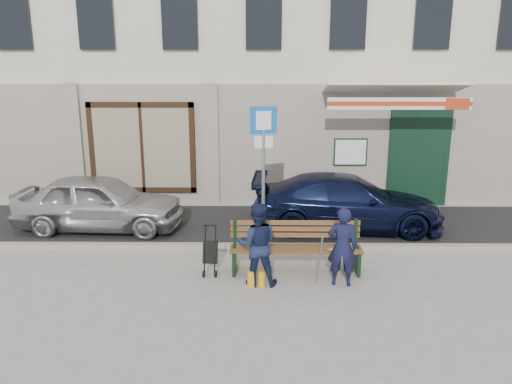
{
  "coord_description": "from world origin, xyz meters",
  "views": [
    {
      "loc": [
        -0.05,
        -8.14,
        3.72
      ],
      "look_at": [
        -0.16,
        1.6,
        1.2
      ],
      "focal_mm": 35.0,
      "sensor_mm": 36.0,
      "label": 1
    }
  ],
  "objects_px": {
    "car_silver": "(99,202)",
    "stroller": "(210,253)",
    "bench": "(293,248)",
    "parking_sign": "(263,154)",
    "woman": "(257,244)",
    "car_navy": "(347,202)",
    "man": "(342,247)"
  },
  "relations": [
    {
      "from": "car_silver",
      "to": "man",
      "type": "height_order",
      "value": "man"
    },
    {
      "from": "car_silver",
      "to": "bench",
      "type": "bearing_deg",
      "value": -116.22
    },
    {
      "from": "bench",
      "to": "man",
      "type": "height_order",
      "value": "man"
    },
    {
      "from": "car_navy",
      "to": "stroller",
      "type": "xyz_separation_m",
      "value": [
        -2.89,
        -2.61,
        -0.23
      ]
    },
    {
      "from": "parking_sign",
      "to": "woman",
      "type": "relative_size",
      "value": 1.99
    },
    {
      "from": "car_navy",
      "to": "parking_sign",
      "type": "xyz_separation_m",
      "value": [
        -1.92,
        -1.23,
        1.34
      ]
    },
    {
      "from": "parking_sign",
      "to": "bench",
      "type": "height_order",
      "value": "parking_sign"
    },
    {
      "from": "parking_sign",
      "to": "stroller",
      "type": "height_order",
      "value": "parking_sign"
    },
    {
      "from": "man",
      "to": "stroller",
      "type": "xyz_separation_m",
      "value": [
        -2.3,
        0.44,
        -0.3
      ]
    },
    {
      "from": "woman",
      "to": "stroller",
      "type": "relative_size",
      "value": 1.64
    },
    {
      "from": "car_navy",
      "to": "man",
      "type": "distance_m",
      "value": 3.1
    },
    {
      "from": "bench",
      "to": "parking_sign",
      "type": "bearing_deg",
      "value": 113.06
    },
    {
      "from": "car_silver",
      "to": "man",
      "type": "relative_size",
      "value": 2.72
    },
    {
      "from": "parking_sign",
      "to": "stroller",
      "type": "relative_size",
      "value": 3.26
    },
    {
      "from": "stroller",
      "to": "car_navy",
      "type": "bearing_deg",
      "value": 45.15
    },
    {
      "from": "bench",
      "to": "woman",
      "type": "bearing_deg",
      "value": -141.01
    },
    {
      "from": "car_silver",
      "to": "stroller",
      "type": "relative_size",
      "value": 4.23
    },
    {
      "from": "car_navy",
      "to": "woman",
      "type": "distance_m",
      "value": 3.66
    },
    {
      "from": "car_silver",
      "to": "man",
      "type": "xyz_separation_m",
      "value": [
        5.08,
        -2.92,
        0.05
      ]
    },
    {
      "from": "car_silver",
      "to": "bench",
      "type": "height_order",
      "value": "car_silver"
    },
    {
      "from": "bench",
      "to": "car_silver",
      "type": "bearing_deg",
      "value": 150.92
    },
    {
      "from": "car_silver",
      "to": "bench",
      "type": "distance_m",
      "value": 4.9
    },
    {
      "from": "parking_sign",
      "to": "man",
      "type": "bearing_deg",
      "value": -65.58
    },
    {
      "from": "stroller",
      "to": "parking_sign",
      "type": "bearing_deg",
      "value": 58.05
    },
    {
      "from": "parking_sign",
      "to": "stroller",
      "type": "distance_m",
      "value": 2.3
    },
    {
      "from": "car_silver",
      "to": "car_navy",
      "type": "relative_size",
      "value": 0.87
    },
    {
      "from": "man",
      "to": "stroller",
      "type": "height_order",
      "value": "man"
    },
    {
      "from": "bench",
      "to": "stroller",
      "type": "bearing_deg",
      "value": -176.13
    },
    {
      "from": "bench",
      "to": "man",
      "type": "relative_size",
      "value": 1.73
    },
    {
      "from": "bench",
      "to": "stroller",
      "type": "xyz_separation_m",
      "value": [
        -1.5,
        -0.1,
        -0.07
      ]
    },
    {
      "from": "parking_sign",
      "to": "bench",
      "type": "bearing_deg",
      "value": -78.94
    },
    {
      "from": "car_silver",
      "to": "stroller",
      "type": "distance_m",
      "value": 3.73
    }
  ]
}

